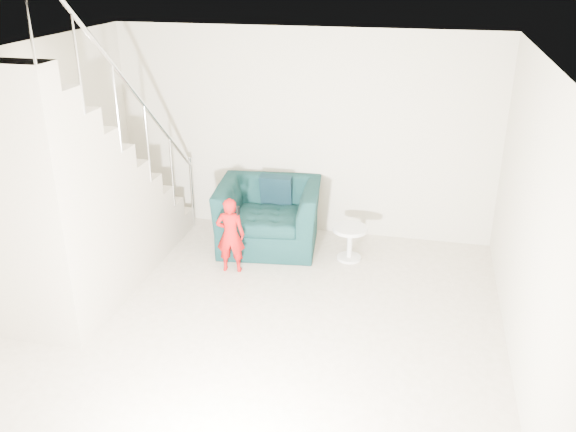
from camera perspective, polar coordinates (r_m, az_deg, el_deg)
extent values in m
plane|color=tan|center=(6.14, -3.94, -11.56)|extent=(5.50, 5.50, 0.00)
plane|color=silver|center=(5.11, -4.79, 14.16)|extent=(5.50, 5.50, 0.00)
plane|color=#B4AD93|center=(8.00, 1.44, 7.69)|extent=(5.00, 0.00, 5.00)
plane|color=#B4AD93|center=(3.35, -18.86, -18.33)|extent=(5.00, 0.00, 5.00)
plane|color=#B4AD93|center=(5.36, 22.21, -2.26)|extent=(0.00, 5.50, 5.50)
imported|color=black|center=(7.83, -1.80, 0.07)|extent=(1.40, 1.26, 0.83)
imported|color=#9F0511|center=(7.20, -5.41, -1.79)|extent=(0.37, 0.27, 0.93)
cylinder|color=silver|center=(7.49, 5.84, -1.22)|extent=(0.43, 0.43, 0.04)
cylinder|color=silver|center=(7.59, 5.78, -2.70)|extent=(0.06, 0.06, 0.39)
cylinder|color=silver|center=(7.66, 5.72, -3.89)|extent=(0.30, 0.30, 0.03)
cube|color=#ADA089|center=(8.66, -12.27, -0.15)|extent=(1.00, 0.30, 0.27)
cube|color=#ADA089|center=(8.36, -13.18, -0.10)|extent=(1.00, 0.30, 0.54)
cube|color=#ADA089|center=(8.06, -14.17, -0.05)|extent=(1.00, 0.30, 0.81)
cube|color=#ADA089|center=(7.77, -15.23, 0.01)|extent=(1.00, 0.30, 1.08)
cube|color=#ADA089|center=(7.48, -16.37, 0.07)|extent=(1.00, 0.30, 1.35)
cube|color=#ADA089|center=(7.19, -17.61, 0.14)|extent=(1.00, 0.30, 1.62)
cube|color=#ADA089|center=(6.90, -18.94, 0.22)|extent=(1.00, 0.30, 1.89)
cube|color=#ADA089|center=(6.62, -20.39, 0.30)|extent=(1.00, 0.30, 2.16)
cube|color=#ADA089|center=(6.35, -21.97, 0.38)|extent=(1.00, 0.30, 2.43)
cube|color=#ADA089|center=(6.08, -23.69, 0.48)|extent=(1.00, 0.30, 2.70)
cylinder|color=silver|center=(6.66, -14.67, 11.72)|extent=(0.04, 3.03, 2.73)
cylinder|color=silver|center=(8.46, -8.98, 2.21)|extent=(0.04, 0.04, 1.00)
cube|color=black|center=(8.01, -1.09, 2.47)|extent=(0.42, 0.20, 0.42)
cube|color=black|center=(7.98, -5.53, 1.24)|extent=(0.05, 0.49, 0.55)
cube|color=black|center=(6.98, -4.69, 0.50)|extent=(0.03, 0.05, 0.10)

